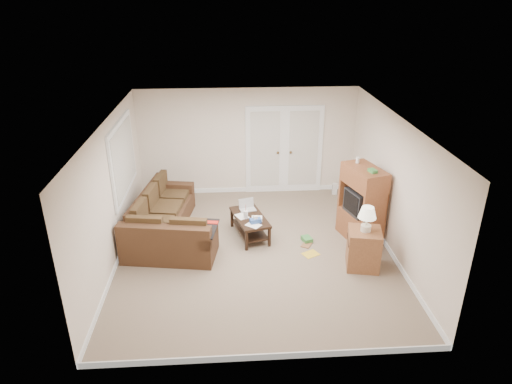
{
  "coord_description": "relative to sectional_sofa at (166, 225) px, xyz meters",
  "views": [
    {
      "loc": [
        -0.48,
        -7.33,
        4.53
      ],
      "look_at": [
        0.03,
        0.25,
        1.1
      ],
      "focal_mm": 32.0,
      "sensor_mm": 36.0,
      "label": 1
    }
  ],
  "objects": [
    {
      "name": "floor",
      "position": [
        1.71,
        -0.56,
        -0.31
      ],
      "size": [
        5.5,
        5.5,
        0.0
      ],
      "primitive_type": "plane",
      "color": "gray",
      "rests_on": "ground"
    },
    {
      "name": "baseboards",
      "position": [
        1.71,
        -0.56,
        -0.26
      ],
      "size": [
        5.0,
        5.5,
        0.1
      ],
      "primitive_type": null,
      "color": "silver",
      "rests_on": "floor"
    },
    {
      "name": "wall_right",
      "position": [
        4.21,
        -0.56,
        0.94
      ],
      "size": [
        0.02,
        5.5,
        2.5
      ],
      "primitive_type": "cube",
      "color": "silver",
      "rests_on": "floor"
    },
    {
      "name": "space_heater",
      "position": [
        3.76,
        1.89,
        -0.17
      ],
      "size": [
        0.12,
        0.1,
        0.27
      ],
      "primitive_type": "cube",
      "rotation": [
        0.0,
        0.0,
        -0.12
      ],
      "color": "silver",
      "rests_on": "floor"
    },
    {
      "name": "window_left",
      "position": [
        -0.75,
        0.44,
        1.24
      ],
      "size": [
        0.05,
        1.92,
        1.42
      ],
      "color": "silver",
      "rests_on": "wall_left"
    },
    {
      "name": "french_doors",
      "position": [
        2.56,
        2.16,
        0.73
      ],
      "size": [
        1.8,
        0.05,
        2.13
      ],
      "color": "silver",
      "rests_on": "floor"
    },
    {
      "name": "side_cabinet",
      "position": [
        3.56,
        -1.19,
        0.11
      ],
      "size": [
        0.65,
        0.65,
        1.17
      ],
      "rotation": [
        0.0,
        0.0,
        -0.2
      ],
      "color": "brown",
      "rests_on": "floor"
    },
    {
      "name": "wall_back",
      "position": [
        1.71,
        2.19,
        0.94
      ],
      "size": [
        5.0,
        0.02,
        2.5
      ],
      "primitive_type": "cube",
      "color": "silver",
      "rests_on": "floor"
    },
    {
      "name": "tv_armoire",
      "position": [
        3.77,
        -0.2,
        0.44
      ],
      "size": [
        0.75,
        1.03,
        1.59
      ],
      "rotation": [
        0.0,
        0.0,
        0.29
      ],
      "color": "brown",
      "rests_on": "floor"
    },
    {
      "name": "floor_book",
      "position": [
        2.63,
        -0.38,
        -0.3
      ],
      "size": [
        0.25,
        0.28,
        0.02
      ],
      "primitive_type": "imported",
      "rotation": [
        0.0,
        0.0,
        -0.51
      ],
      "color": "brown",
      "rests_on": "floor"
    },
    {
      "name": "floor_magazine",
      "position": [
        2.73,
        -0.74,
        -0.3
      ],
      "size": [
        0.36,
        0.34,
        0.01
      ],
      "primitive_type": "cube",
      "rotation": [
        0.0,
        0.0,
        0.48
      ],
      "color": "yellow",
      "rests_on": "floor"
    },
    {
      "name": "wall_left",
      "position": [
        -0.79,
        -0.56,
        0.94
      ],
      "size": [
        0.02,
        5.5,
        2.5
      ],
      "primitive_type": "cube",
      "color": "silver",
      "rests_on": "floor"
    },
    {
      "name": "coffee_table",
      "position": [
        1.63,
        0.04,
        -0.07
      ],
      "size": [
        0.79,
        1.17,
        0.73
      ],
      "rotation": [
        0.0,
        0.0,
        0.26
      ],
      "color": "black",
      "rests_on": "floor"
    },
    {
      "name": "sectional_sofa",
      "position": [
        0.0,
        0.0,
        0.0
      ],
      "size": [
        1.8,
        2.76,
        0.78
      ],
      "rotation": [
        0.0,
        0.0,
        -0.16
      ],
      "color": "#482E1B",
      "rests_on": "floor"
    },
    {
      "name": "floor_greenbox",
      "position": [
        2.73,
        -0.27,
        -0.26
      ],
      "size": [
        0.22,
        0.26,
        0.09
      ],
      "primitive_type": "cube",
      "rotation": [
        0.0,
        0.0,
        0.29
      ],
      "color": "#3A813C",
      "rests_on": "floor"
    },
    {
      "name": "ceiling",
      "position": [
        1.71,
        -0.56,
        2.19
      ],
      "size": [
        5.0,
        5.5,
        0.02
      ],
      "primitive_type": "cube",
      "color": "silver",
      "rests_on": "wall_back"
    },
    {
      "name": "wall_front",
      "position": [
        1.71,
        -3.31,
        0.94
      ],
      "size": [
        5.0,
        0.02,
        2.5
      ],
      "primitive_type": "cube",
      "color": "silver",
      "rests_on": "floor"
    }
  ]
}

